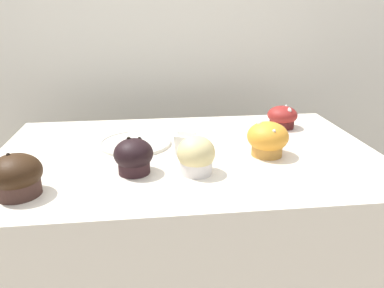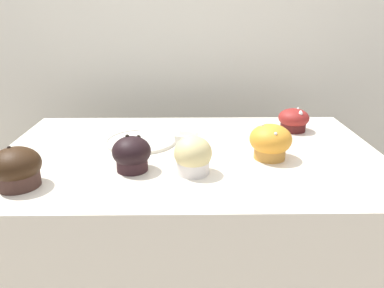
% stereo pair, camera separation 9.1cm
% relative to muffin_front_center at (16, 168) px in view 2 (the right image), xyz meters
% --- Properties ---
extents(wall_back, '(3.20, 0.10, 1.80)m').
position_rel_muffin_front_center_xyz_m(wall_back, '(0.37, 0.80, -0.05)').
color(wall_back, beige).
rests_on(wall_back, ground).
extents(muffin_front_center, '(0.10, 0.10, 0.09)m').
position_rel_muffin_front_center_xyz_m(muffin_front_center, '(0.00, 0.00, 0.00)').
color(muffin_front_center, '#422922').
rests_on(muffin_front_center, display_counter).
extents(muffin_back_left, '(0.11, 0.11, 0.09)m').
position_rel_muffin_front_center_xyz_m(muffin_back_left, '(0.57, 0.15, 0.00)').
color(muffin_back_left, '#C38638').
rests_on(muffin_back_left, display_counter).
extents(muffin_back_right, '(0.09, 0.09, 0.09)m').
position_rel_muffin_front_center_xyz_m(muffin_back_right, '(0.37, 0.06, -0.00)').
color(muffin_back_right, silver).
rests_on(muffin_back_right, display_counter).
extents(muffin_front_left, '(0.09, 0.09, 0.07)m').
position_rel_muffin_front_center_xyz_m(muffin_front_left, '(0.69, 0.37, -0.01)').
color(muffin_front_left, '#4C1817').
rests_on(muffin_front_left, display_counter).
extents(muffin_front_right, '(0.09, 0.09, 0.09)m').
position_rel_muffin_front_center_xyz_m(muffin_front_right, '(0.23, 0.08, -0.00)').
color(muffin_front_right, '#2F1B1E').
rests_on(muffin_front_right, display_counter).
extents(serving_plate, '(0.20, 0.20, 0.01)m').
position_rel_muffin_front_center_xyz_m(serving_plate, '(0.23, 0.27, -0.04)').
color(serving_plate, beige).
rests_on(serving_plate, display_counter).
extents(price_card, '(0.06, 0.06, 0.06)m').
position_rel_muffin_front_center_xyz_m(price_card, '(0.36, 0.16, -0.01)').
color(price_card, white).
rests_on(price_card, display_counter).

